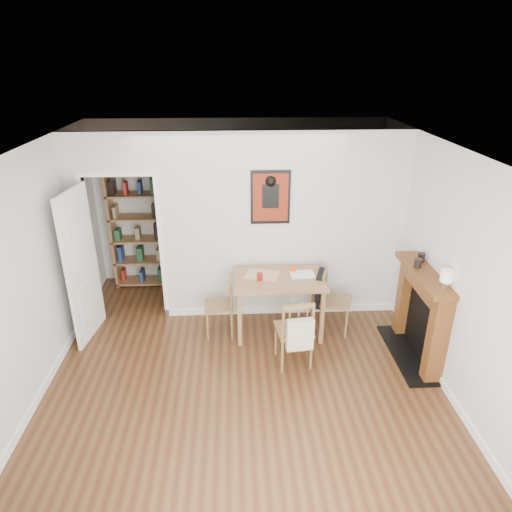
{
  "coord_description": "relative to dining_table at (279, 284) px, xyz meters",
  "views": [
    {
      "loc": [
        -0.07,
        -4.39,
        3.47
      ],
      "look_at": [
        0.17,
        0.6,
        1.25
      ],
      "focal_mm": 32.0,
      "sensor_mm": 36.0,
      "label": 1
    }
  ],
  "objects": [
    {
      "name": "ground",
      "position": [
        -0.49,
        -0.88,
        -0.71
      ],
      "size": [
        5.2,
        5.2,
        0.0
      ],
      "primitive_type": "plane",
      "color": "#56371B",
      "rests_on": "ground"
    },
    {
      "name": "room_shell",
      "position": [
        -0.39,
        0.47,
        0.59
      ],
      "size": [
        5.2,
        5.2,
        5.2
      ],
      "color": "silver",
      "rests_on": "ground"
    },
    {
      "name": "dining_table",
      "position": [
        0.0,
        0.0,
        0.0
      ],
      "size": [
        1.18,
        0.75,
        0.81
      ],
      "color": "#A6764D",
      "rests_on": "ground"
    },
    {
      "name": "chair_left",
      "position": [
        -0.8,
        -0.01,
        -0.3
      ],
      "size": [
        0.43,
        0.43,
        0.83
      ],
      "color": "olive",
      "rests_on": "ground"
    },
    {
      "name": "chair_right",
      "position": [
        0.75,
        -0.0,
        -0.26
      ],
      "size": [
        0.59,
        0.54,
        0.87
      ],
      "color": "olive",
      "rests_on": "ground"
    },
    {
      "name": "chair_front",
      "position": [
        0.11,
        -0.71,
        -0.25
      ],
      "size": [
        0.51,
        0.56,
        0.91
      ],
      "color": "olive",
      "rests_on": "ground"
    },
    {
      "name": "bookshelf",
      "position": [
        -2.09,
        1.52,
        0.25
      ],
      "size": [
        0.81,
        0.33,
        1.93
      ],
      "color": "#A6764D",
      "rests_on": "ground"
    },
    {
      "name": "fireplace",
      "position": [
        1.67,
        -0.63,
        -0.09
      ],
      "size": [
        0.45,
        1.25,
        1.16
      ],
      "color": "brown",
      "rests_on": "ground"
    },
    {
      "name": "red_glass",
      "position": [
        -0.26,
        -0.05,
        0.15
      ],
      "size": [
        0.08,
        0.08,
        0.1
      ],
      "primitive_type": "cylinder",
      "color": "maroon",
      "rests_on": "dining_table"
    },
    {
      "name": "orange_fruit",
      "position": [
        0.2,
        0.16,
        0.14
      ],
      "size": [
        0.08,
        0.08,
        0.08
      ],
      "primitive_type": "sphere",
      "color": "#EA4E0C",
      "rests_on": "dining_table"
    },
    {
      "name": "placemat",
      "position": [
        -0.22,
        0.1,
        0.1
      ],
      "size": [
        0.5,
        0.42,
        0.0
      ],
      "primitive_type": "cube",
      "rotation": [
        0.0,
        0.0,
        -0.26
      ],
      "color": "beige",
      "rests_on": "dining_table"
    },
    {
      "name": "notebook",
      "position": [
        0.31,
        0.07,
        0.1
      ],
      "size": [
        0.32,
        0.24,
        0.02
      ],
      "primitive_type": "cube",
      "rotation": [
        0.0,
        0.0,
        0.03
      ],
      "color": "white",
      "rests_on": "dining_table"
    },
    {
      "name": "mantel_lamp",
      "position": [
        1.68,
        -1.02,
        0.58
      ],
      "size": [
        0.13,
        0.13,
        0.2
      ],
      "color": "silver",
      "rests_on": "fireplace"
    },
    {
      "name": "ceramic_jar_a",
      "position": [
        1.58,
        -0.5,
        0.51
      ],
      "size": [
        0.09,
        0.09,
        0.11
      ],
      "primitive_type": "cylinder",
      "color": "black",
      "rests_on": "fireplace"
    },
    {
      "name": "ceramic_jar_b",
      "position": [
        1.68,
        -0.34,
        0.51
      ],
      "size": [
        0.09,
        0.09,
        0.11
      ],
      "primitive_type": "cylinder",
      "color": "black",
      "rests_on": "fireplace"
    }
  ]
}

